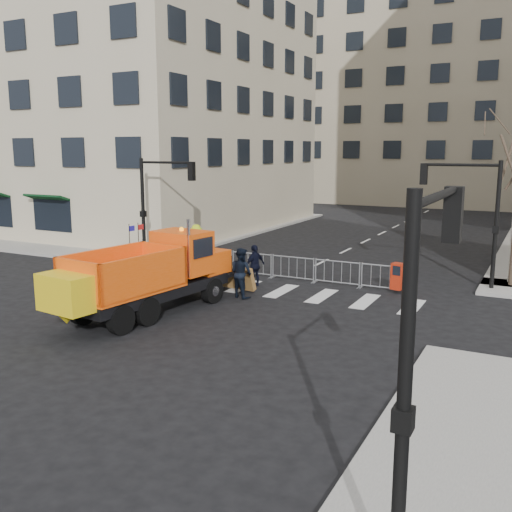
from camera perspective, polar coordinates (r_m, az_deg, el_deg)
The scene contains 15 objects.
ground at distance 19.58m, azimuth -6.14°, elevation -6.77°, with size 120.00×120.00×0.00m, color black.
sidewalk_back at distance 26.82m, azimuth 3.89°, elevation -1.80°, with size 64.00×5.00×0.15m, color gray.
sidewalk_near_right at distance 11.24m, azimuth 17.55°, elevation -20.73°, with size 3.00×14.00×0.15m, color gray.
building_left at distance 47.30m, azimuth -13.83°, elevation 19.04°, with size 24.00×22.00×26.00m, color #BAAC8E.
building_far at distance 68.62m, azimuth 19.18°, elevation 15.21°, with size 30.00×18.00×24.00m, color gray.
traffic_light_left at distance 29.64m, azimuth -11.22°, elevation 4.35°, with size 0.18×0.18×5.40m, color black.
traffic_light_right at distance 25.32m, azimuth 22.87°, elevation 2.68°, with size 0.18×0.18×5.40m, color black.
traffic_light_near at distance 7.39m, azimuth 14.53°, elevation -14.80°, with size 0.18×0.18×5.40m, color black.
crowd_barriers at distance 26.22m, azimuth 1.61°, elevation -1.01°, with size 12.60×0.60×1.10m, color #9EA0A5, non-canonical shape.
plow_truck at distance 20.56m, azimuth -10.89°, elevation -1.73°, with size 3.51×8.93×3.38m.
cop_a at distance 23.89m, azimuth -4.31°, elevation -1.54°, with size 0.59×0.39×1.63m, color black.
cop_b at distance 22.66m, azimuth -1.49°, elevation -1.68°, with size 0.98×0.76×2.01m, color black.
cop_c at distance 24.54m, azimuth -0.10°, elevation -0.95°, with size 1.06×0.44×1.82m, color black.
worker at distance 30.23m, azimuth -5.97°, elevation 1.46°, with size 1.16×0.67×1.80m, color #BDD819.
newspaper_box at distance 24.13m, azimuth 13.96°, elevation -1.98°, with size 0.45×0.40×1.10m, color #AF230D.
Camera 1 is at (10.36, -15.55, 5.83)m, focal length 40.00 mm.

